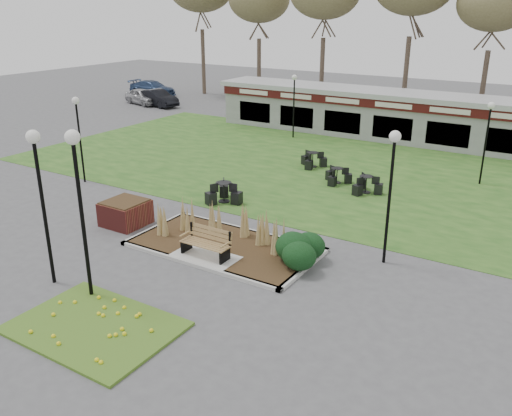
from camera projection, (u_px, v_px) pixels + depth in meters
The scene contains 20 objects.
ground at pixel (203, 261), 17.66m from camera, with size 100.00×100.00×0.00m, color #515154.
lawn at pixel (348, 171), 27.18m from camera, with size 34.00×16.00×0.02m, color #24551B.
flower_bed at pixel (95, 326), 13.98m from camera, with size 4.20×3.00×0.16m.
planting_bed at pixel (258, 245), 17.97m from camera, with size 6.75×3.40×1.27m.
park_bench at pixel (207, 242), 17.65m from camera, with size 1.70×0.66×0.93m.
brick_planter at pixel (126, 213), 20.47m from camera, with size 1.50×1.50×0.95m.
food_pavilion at pixel (401, 116), 32.99m from camera, with size 24.60×3.40×2.90m.
lamp_post_near_left at pixel (77, 179), 14.29m from camera, with size 0.40×0.40×4.86m.
lamp_post_near_right at pixel (39, 174), 15.14m from camera, with size 0.39×0.39×4.67m.
lamp_post_mid_left at pixel (78, 121), 24.54m from camera, with size 0.33×0.33×3.99m.
lamp_post_mid_right at pixel (392, 169), 16.48m from camera, with size 0.36×0.36×4.35m.
lamp_post_far_right at pixel (488, 125), 24.25m from camera, with size 0.32×0.32×3.82m.
lamp_post_far_left at pixel (294, 92), 33.04m from camera, with size 0.32×0.32×3.88m.
bistro_set_a at pixel (313, 162), 27.78m from camera, with size 1.42×1.32×0.76m.
bistro_set_b at pixel (366, 187), 23.95m from camera, with size 1.37×1.42×0.77m.
bistro_set_c at pixel (224, 195), 22.85m from camera, with size 1.46×1.60×0.85m.
bistro_set_d at pixel (337, 178), 25.27m from camera, with size 1.36×1.19×0.72m.
car_silver at pixel (143, 96), 45.10m from camera, with size 1.54×3.82×1.30m, color #A5A5A9.
car_black at pixel (158, 98), 44.28m from camera, with size 1.41×4.04×1.33m, color black.
car_blue at pixel (153, 88), 49.52m from camera, with size 1.85×4.55×1.32m, color navy.
Camera 1 is at (9.90, -12.58, 7.86)m, focal length 38.00 mm.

